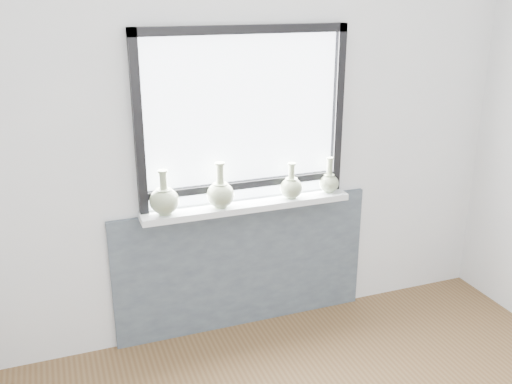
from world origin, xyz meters
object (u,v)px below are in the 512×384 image
object	(u,v)px
vase_b	(220,193)
vase_c	(291,187)
windowsill	(247,205)
vase_a	(164,200)
vase_d	(329,182)

from	to	relation	value
vase_b	vase_c	world-z (taller)	vase_b
windowsill	vase_c	bearing A→B (deg)	-4.43
vase_a	vase_b	size ratio (longest dim) A/B	0.96
vase_a	vase_d	world-z (taller)	vase_a
windowsill	vase_a	bearing A→B (deg)	-178.43
vase_b	vase_d	distance (m)	0.74
windowsill	vase_d	xyz separation A→B (m)	(0.56, -0.00, 0.09)
vase_a	vase_c	world-z (taller)	vase_a
vase_c	vase_d	xyz separation A→B (m)	(0.27, 0.02, -0.00)
windowsill	vase_b	bearing A→B (deg)	-173.40
windowsill	vase_d	distance (m)	0.57
vase_a	windowsill	bearing A→B (deg)	1.57
vase_c	windowsill	bearing A→B (deg)	175.57
vase_a	vase_c	bearing A→B (deg)	-0.58
vase_a	vase_d	xyz separation A→B (m)	(1.07, 0.01, -0.02)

